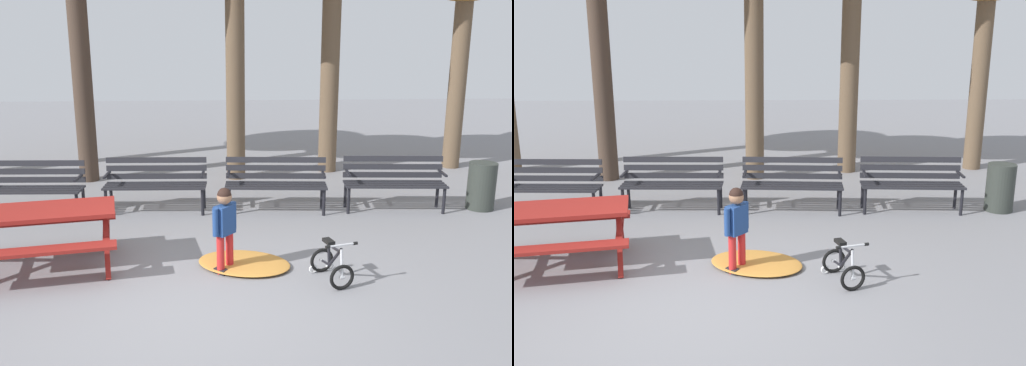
# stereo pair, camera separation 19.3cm
# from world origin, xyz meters

# --- Properties ---
(ground) EXTENTS (36.00, 36.00, 0.00)m
(ground) POSITION_xyz_m (0.00, 0.00, 0.00)
(ground) COLOR gray
(picnic_table) EXTENTS (2.02, 1.66, 0.79)m
(picnic_table) POSITION_xyz_m (-1.87, 1.05, 0.59)
(picnic_table) COLOR maroon
(picnic_table) RESTS_ON ground
(park_bench_far_left) EXTENTS (1.62, 0.52, 0.85)m
(park_bench_far_left) POSITION_xyz_m (-2.63, 3.22, 0.51)
(park_bench_far_left) COLOR #232328
(park_bench_far_left) RESTS_ON ground
(park_bench_left) EXTENTS (1.61, 0.51, 0.85)m
(park_bench_left) POSITION_xyz_m (-0.73, 3.34, 0.51)
(park_bench_left) COLOR #232328
(park_bench_left) RESTS_ON ground
(park_bench_right) EXTENTS (1.63, 0.57, 0.85)m
(park_bench_right) POSITION_xyz_m (1.17, 3.26, 0.51)
(park_bench_right) COLOR #232328
(park_bench_right) RESTS_ON ground
(park_bench_far_right) EXTENTS (1.63, 0.56, 0.85)m
(park_bench_far_right) POSITION_xyz_m (3.07, 3.23, 0.51)
(park_bench_far_right) COLOR #232328
(park_bench_far_right) RESTS_ON ground
(child_standing) EXTENTS (0.29, 0.32, 1.04)m
(child_standing) POSITION_xyz_m (0.36, 0.89, 0.61)
(child_standing) COLOR red
(child_standing) RESTS_ON ground
(kids_bicycle) EXTENTS (0.49, 0.62, 0.54)m
(kids_bicycle) POSITION_xyz_m (1.59, 0.56, 0.20)
(kids_bicycle) COLOR black
(kids_bicycle) RESTS_ON ground
(leaf_pile) EXTENTS (1.37, 1.16, 0.07)m
(leaf_pile) POSITION_xyz_m (0.59, 1.04, 0.04)
(leaf_pile) COLOR #C68438
(leaf_pile) RESTS_ON ground
(trash_bin) EXTENTS (0.44, 0.44, 0.77)m
(trash_bin) POSITION_xyz_m (4.50, 3.17, 0.38)
(trash_bin) COLOR #2D332D
(trash_bin) RESTS_ON ground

